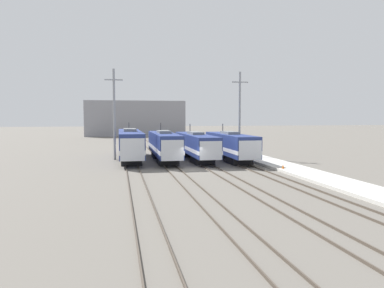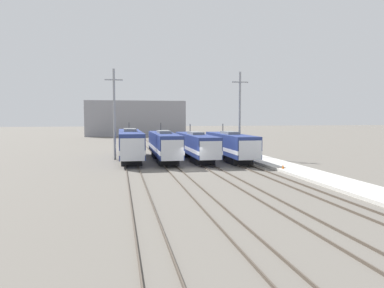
{
  "view_description": "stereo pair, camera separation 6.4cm",
  "coord_description": "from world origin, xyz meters",
  "px_view_note": "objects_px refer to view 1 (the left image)",
  "views": [
    {
      "loc": [
        -8.28,
        -41.67,
        6.03
      ],
      "look_at": [
        0.62,
        3.84,
        2.65
      ],
      "focal_mm": 35.0,
      "sensor_mm": 36.0,
      "label": 1
    },
    {
      "loc": [
        -8.22,
        -41.68,
        6.03
      ],
      "look_at": [
        0.62,
        3.84,
        2.65
      ],
      "focal_mm": 35.0,
      "sensor_mm": 36.0,
      "label": 2
    }
  ],
  "objects_px": {
    "locomotive_far_left": "(130,144)",
    "locomotive_center_right": "(196,145)",
    "locomotive_center_left": "(164,145)",
    "catenary_tower_right": "(240,113)",
    "locomotive_far_right": "(231,146)",
    "catenary_tower_left": "(114,113)",
    "traffic_cone": "(283,166)"
  },
  "relations": [
    {
      "from": "locomotive_center_left",
      "to": "locomotive_center_right",
      "type": "bearing_deg",
      "value": 5.87
    },
    {
      "from": "locomotive_far_right",
      "to": "traffic_cone",
      "type": "distance_m",
      "value": 11.17
    },
    {
      "from": "catenary_tower_right",
      "to": "traffic_cone",
      "type": "distance_m",
      "value": 16.04
    },
    {
      "from": "locomotive_center_right",
      "to": "locomotive_far_right",
      "type": "relative_size",
      "value": 1.1
    },
    {
      "from": "locomotive_far_left",
      "to": "traffic_cone",
      "type": "distance_m",
      "value": 21.45
    },
    {
      "from": "locomotive_far_left",
      "to": "traffic_cone",
      "type": "xyz_separation_m",
      "value": [
        16.37,
        -13.75,
        -1.73
      ]
    },
    {
      "from": "locomotive_far_left",
      "to": "catenary_tower_left",
      "type": "bearing_deg",
      "value": 151.95
    },
    {
      "from": "catenary_tower_left",
      "to": "locomotive_center_right",
      "type": "bearing_deg",
      "value": -12.71
    },
    {
      "from": "locomotive_far_right",
      "to": "catenary_tower_left",
      "type": "bearing_deg",
      "value": 165.14
    },
    {
      "from": "locomotive_far_left",
      "to": "locomotive_center_right",
      "type": "distance_m",
      "value": 9.17
    },
    {
      "from": "locomotive_center_right",
      "to": "locomotive_far_left",
      "type": "bearing_deg",
      "value": 171.23
    },
    {
      "from": "locomotive_far_left",
      "to": "locomotive_far_right",
      "type": "bearing_deg",
      "value": -12.62
    },
    {
      "from": "locomotive_center_left",
      "to": "locomotive_center_right",
      "type": "xyz_separation_m",
      "value": [
        4.53,
        0.47,
        -0.1
      ]
    },
    {
      "from": "catenary_tower_right",
      "to": "traffic_cone",
      "type": "xyz_separation_m",
      "value": [
        0.18,
        -14.87,
        -6.03
      ]
    },
    {
      "from": "catenary_tower_right",
      "to": "locomotive_far_right",
      "type": "bearing_deg",
      "value": -121.98
    },
    {
      "from": "locomotive_center_right",
      "to": "catenary_tower_right",
      "type": "distance_m",
      "value": 8.81
    },
    {
      "from": "locomotive_far_left",
      "to": "traffic_cone",
      "type": "relative_size",
      "value": 40.85
    },
    {
      "from": "locomotive_center_right",
      "to": "locomotive_far_right",
      "type": "distance_m",
      "value": 4.82
    },
    {
      "from": "locomotive_center_left",
      "to": "catenary_tower_right",
      "type": "height_order",
      "value": "catenary_tower_right"
    },
    {
      "from": "locomotive_center_right",
      "to": "catenary_tower_left",
      "type": "relative_size",
      "value": 1.44
    },
    {
      "from": "locomotive_far_left",
      "to": "locomotive_far_right",
      "type": "relative_size",
      "value": 1.18
    },
    {
      "from": "locomotive_far_right",
      "to": "catenary_tower_right",
      "type": "height_order",
      "value": "catenary_tower_right"
    },
    {
      "from": "locomotive_center_left",
      "to": "traffic_cone",
      "type": "relative_size",
      "value": 35.52
    },
    {
      "from": "locomotive_far_left",
      "to": "locomotive_center_right",
      "type": "xyz_separation_m",
      "value": [
        9.06,
        -1.4,
        -0.22
      ]
    },
    {
      "from": "traffic_cone",
      "to": "locomotive_far_right",
      "type": "bearing_deg",
      "value": 104.56
    },
    {
      "from": "locomotive_center_right",
      "to": "locomotive_far_right",
      "type": "bearing_deg",
      "value": -19.96
    },
    {
      "from": "locomotive_far_left",
      "to": "catenary_tower_right",
      "type": "xyz_separation_m",
      "value": [
        16.19,
        1.12,
        4.3
      ]
    },
    {
      "from": "locomotive_center_left",
      "to": "catenary_tower_right",
      "type": "xyz_separation_m",
      "value": [
        11.66,
        2.98,
        4.41
      ]
    },
    {
      "from": "locomotive_far_left",
      "to": "locomotive_far_right",
      "type": "distance_m",
      "value": 13.93
    },
    {
      "from": "locomotive_far_left",
      "to": "locomotive_center_left",
      "type": "distance_m",
      "value": 4.9
    },
    {
      "from": "catenary_tower_right",
      "to": "catenary_tower_left",
      "type": "bearing_deg",
      "value": 180.0
    },
    {
      "from": "locomotive_far_right",
      "to": "catenary_tower_left",
      "type": "distance_m",
      "value": 16.85
    }
  ]
}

